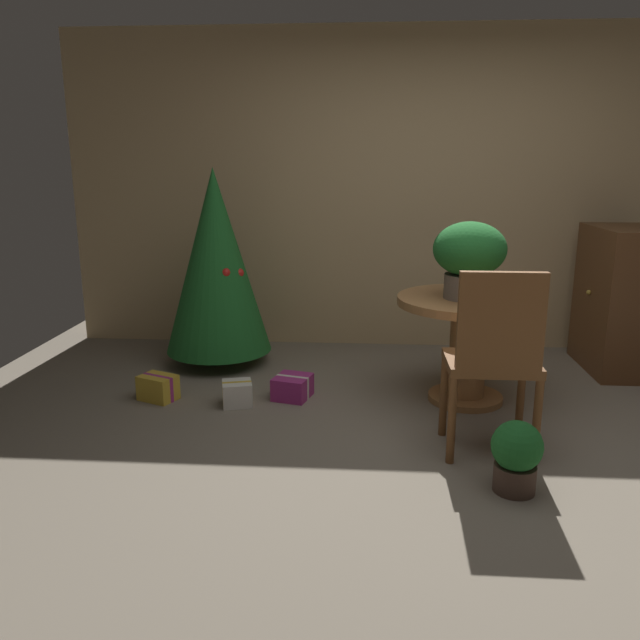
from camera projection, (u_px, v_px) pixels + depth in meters
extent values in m
plane|color=#756B5B|center=(455.00, 455.00, 3.45)|extent=(6.60, 6.60, 0.00)
cube|color=tan|center=(428.00, 192.00, 5.26)|extent=(6.00, 0.10, 2.60)
cylinder|color=#9E6B3D|center=(465.00, 397.00, 4.24)|extent=(0.49, 0.49, 0.04)
cylinder|color=#9E6B3D|center=(468.00, 351.00, 4.16)|extent=(0.24, 0.24, 0.61)
cylinder|color=#9E6B3D|center=(471.00, 301.00, 4.08)|extent=(0.94, 0.94, 0.05)
cylinder|color=#665B51|center=(468.00, 286.00, 4.03)|extent=(0.30, 0.30, 0.16)
ellipsoid|color=#1E6628|center=(470.00, 249.00, 3.97)|extent=(0.46, 0.46, 0.34)
sphere|color=#E5A8B2|center=(481.00, 251.00, 4.03)|extent=(0.09, 0.09, 0.09)
sphere|color=#E5A8B2|center=(462.00, 247.00, 3.80)|extent=(0.07, 0.07, 0.07)
cylinder|color=brown|center=(444.00, 396.00, 3.65)|extent=(0.04, 0.04, 0.47)
cylinder|color=brown|center=(521.00, 398.00, 3.62)|extent=(0.04, 0.04, 0.47)
cylinder|color=brown|center=(452.00, 421.00, 3.31)|extent=(0.04, 0.04, 0.47)
cylinder|color=brown|center=(537.00, 423.00, 3.28)|extent=(0.04, 0.04, 0.47)
cube|color=brown|center=(491.00, 363.00, 3.40)|extent=(0.48, 0.40, 0.05)
cube|color=brown|center=(501.00, 321.00, 3.17)|extent=(0.43, 0.05, 0.50)
cylinder|color=brown|center=(220.00, 356.00, 5.01)|extent=(0.10, 0.10, 0.11)
cone|color=#1E6628|center=(216.00, 261.00, 4.83)|extent=(0.81, 0.81, 1.40)
sphere|color=gold|center=(233.00, 248.00, 4.92)|extent=(0.07, 0.07, 0.07)
sphere|color=red|center=(226.00, 272.00, 4.67)|extent=(0.07, 0.07, 0.07)
sphere|color=gold|center=(219.00, 296.00, 5.17)|extent=(0.06, 0.06, 0.06)
sphere|color=#2D51A8|center=(219.00, 286.00, 5.11)|extent=(0.04, 0.04, 0.04)
sphere|color=red|center=(215.00, 241.00, 4.94)|extent=(0.04, 0.04, 0.04)
sphere|color=red|center=(239.00, 273.00, 4.76)|extent=(0.07, 0.07, 0.07)
cube|color=#9E287A|center=(292.00, 387.00, 4.27)|extent=(0.28, 0.29, 0.15)
cube|color=silver|center=(292.00, 387.00, 4.27)|extent=(0.23, 0.09, 0.15)
cube|color=silver|center=(237.00, 393.00, 4.14)|extent=(0.23, 0.22, 0.16)
cube|color=gold|center=(237.00, 393.00, 4.14)|extent=(0.19, 0.08, 0.16)
cube|color=gold|center=(158.00, 388.00, 4.24)|extent=(0.28, 0.25, 0.17)
cube|color=#9E287A|center=(158.00, 388.00, 4.24)|extent=(0.23, 0.12, 0.17)
cube|color=brown|center=(625.00, 300.00, 4.76)|extent=(0.51, 0.79, 1.08)
sphere|color=#B29338|center=(589.00, 292.00, 4.76)|extent=(0.04, 0.04, 0.04)
cylinder|color=#4C382D|center=(514.00, 478.00, 3.06)|extent=(0.20, 0.20, 0.14)
sphere|color=#1E6628|center=(517.00, 446.00, 3.02)|extent=(0.25, 0.25, 0.25)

